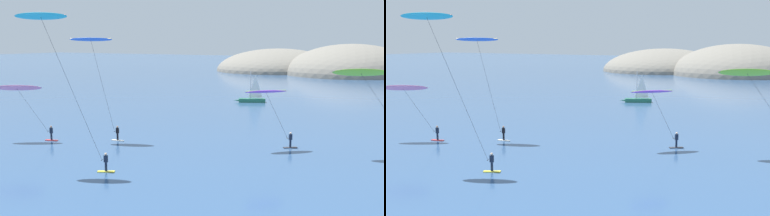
# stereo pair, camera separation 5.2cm
# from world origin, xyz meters

# --- Properties ---
(headland_island) EXTENTS (110.80, 58.22, 20.10)m
(headland_island) POSITION_xyz_m (-8.20, 156.83, 0.00)
(headland_island) COLOR slate
(headland_island) RESTS_ON ground
(sailboat_near) EXTENTS (5.71, 3.57, 5.70)m
(sailboat_near) POSITION_xyz_m (-11.50, 65.40, 0.64)
(sailboat_near) COLOR #23664C
(sailboat_near) RESTS_ON ground
(kitesurfer_lime) EXTENTS (8.39, 4.48, 8.78)m
(kitesurfer_lime) POSITION_xyz_m (14.72, 32.45, 7.73)
(kitesurfer_lime) COLOR red
(kitesurfer_lime) RESTS_ON ground
(kitesurfer_cyan) EXTENTS (7.86, 4.36, 13.76)m
(kitesurfer_cyan) POSITION_xyz_m (-7.64, 13.54, 12.12)
(kitesurfer_cyan) COLOR yellow
(kitesurfer_cyan) RESTS_ON ground
(kitesurfer_pink) EXTENTS (6.55, 4.30, 6.50)m
(kitesurfer_pink) POSITION_xyz_m (-20.21, 20.81, 5.63)
(kitesurfer_pink) COLOR red
(kitesurfer_pink) RESTS_ON ground
(kitesurfer_blue) EXTENTS (5.96, 3.09, 11.72)m
(kitesurfer_blue) POSITION_xyz_m (-13.22, 25.35, 10.48)
(kitesurfer_blue) COLOR silver
(kitesurfer_blue) RESTS_ON ground
(kitesurfer_purple) EXTENTS (4.84, 4.68, 6.36)m
(kitesurfer_purple) POSITION_xyz_m (5.52, 30.99, 5.52)
(kitesurfer_purple) COLOR #2D2D33
(kitesurfer_purple) RESTS_ON ground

